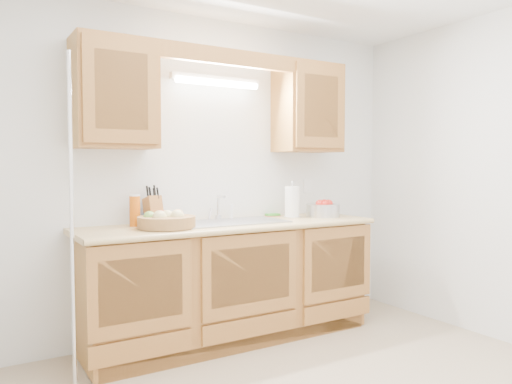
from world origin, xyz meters
TOP-DOWN VIEW (x-y plane):
  - room at (0.00, 0.00)m, footprint 3.52×3.50m
  - base_cabinets at (0.00, 1.20)m, footprint 2.20×0.60m
  - countertop at (0.00, 1.19)m, footprint 2.30×0.63m
  - upper_cabinet_left at (-0.83, 1.33)m, footprint 0.55×0.33m
  - upper_cabinet_right at (0.83, 1.33)m, footprint 0.55×0.33m
  - valance at (0.00, 1.19)m, footprint 2.20×0.05m
  - fluorescent_fixture at (0.00, 1.42)m, footprint 0.76×0.08m
  - sink at (0.00, 1.21)m, footprint 0.84×0.46m
  - wire_shelf_pole at (-1.20, 0.94)m, footprint 0.03×0.03m
  - outlet_plate at (0.95, 1.49)m, footprint 0.08×0.01m
  - fruit_basket at (-0.54, 1.13)m, footprint 0.41×0.41m
  - knife_block at (-0.55, 1.37)m, footprint 0.12×0.18m
  - orange_canister at (-0.69, 1.35)m, footprint 0.09×0.09m
  - soap_bottle at (-0.54, 1.44)m, footprint 0.10×0.10m
  - sponge at (0.54, 1.44)m, footprint 0.12×0.08m
  - paper_towel at (0.61, 1.25)m, footprint 0.15×0.15m
  - apple_bowl at (0.88, 1.18)m, footprint 0.32×0.32m

SIDE VIEW (x-z plane):
  - base_cabinets at x=0.00m, z-range 0.01..0.87m
  - sink at x=0.00m, z-range 0.65..1.01m
  - countertop at x=0.00m, z-range 0.86..0.90m
  - sponge at x=0.54m, z-range 0.90..0.92m
  - fruit_basket at x=-0.54m, z-range 0.89..1.02m
  - apple_bowl at x=0.88m, z-range 0.89..1.04m
  - wire_shelf_pole at x=-1.20m, z-range 0.00..2.00m
  - soap_bottle at x=-0.54m, z-range 0.90..1.10m
  - knife_block at x=-0.55m, z-range 0.86..1.16m
  - orange_canister at x=-0.69m, z-range 0.90..1.13m
  - paper_towel at x=0.61m, z-range 0.87..1.18m
  - outlet_plate at x=0.95m, z-range 1.09..1.21m
  - room at x=0.00m, z-range 0.00..2.50m
  - upper_cabinet_left at x=-0.83m, z-range 1.45..2.20m
  - upper_cabinet_right at x=0.83m, z-range 1.45..2.20m
  - fluorescent_fixture at x=0.00m, z-range 1.96..2.04m
  - valance at x=0.00m, z-range 2.08..2.20m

